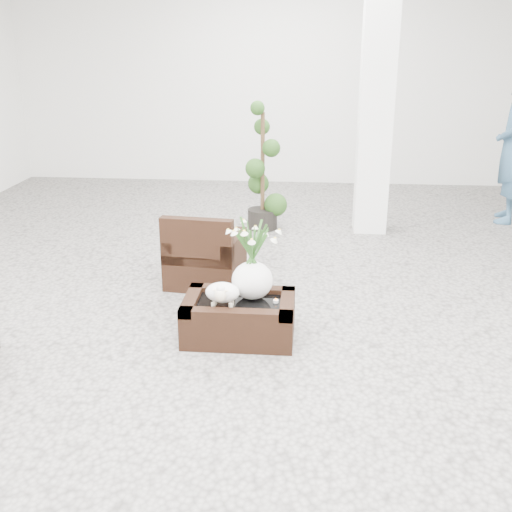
{
  "coord_description": "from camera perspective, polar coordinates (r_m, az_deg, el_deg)",
  "views": [
    {
      "loc": [
        0.44,
        -5.05,
        2.38
      ],
      "look_at": [
        0.0,
        -0.1,
        0.62
      ],
      "focal_mm": 44.03,
      "sensor_mm": 36.0,
      "label": 1
    }
  ],
  "objects": [
    {
      "name": "ground",
      "position": [
        5.6,
        0.09,
        -5.65
      ],
      "size": [
        11.0,
        11.0,
        0.0
      ],
      "primitive_type": "plane",
      "color": "gray",
      "rests_on": "ground"
    },
    {
      "name": "column",
      "position": [
        7.91,
        10.94,
        14.59
      ],
      "size": [
        0.4,
        0.4,
        3.5
      ],
      "primitive_type": "cube",
      "color": "white",
      "rests_on": "ground"
    },
    {
      "name": "coffee_table",
      "position": [
        5.2,
        -1.54,
        -5.8
      ],
      "size": [
        0.9,
        0.6,
        0.31
      ],
      "primitive_type": "cube",
      "color": "black",
      "rests_on": "ground"
    },
    {
      "name": "sheep_figurine",
      "position": [
        5.02,
        -3.06,
        -3.52
      ],
      "size": [
        0.28,
        0.23,
        0.21
      ],
      "primitive_type": "ellipsoid",
      "color": "white",
      "rests_on": "coffee_table"
    },
    {
      "name": "planter_narcissus",
      "position": [
        5.08,
        -0.34,
        0.33
      ],
      "size": [
        0.44,
        0.44,
        0.8
      ],
      "primitive_type": null,
      "color": "white",
      "rests_on": "coffee_table"
    },
    {
      "name": "tealight",
      "position": [
        5.13,
        1.81,
        -4.09
      ],
      "size": [
        0.04,
        0.04,
        0.03
      ],
      "primitive_type": "cylinder",
      "color": "white",
      "rests_on": "coffee_table"
    },
    {
      "name": "armchair",
      "position": [
        6.28,
        -4.62,
        0.82
      ],
      "size": [
        0.77,
        0.75,
        0.75
      ],
      "primitive_type": "cube",
      "rotation": [
        0.0,
        0.0,
        3.03
      ],
      "color": "black",
      "rests_on": "ground"
    },
    {
      "name": "topiary",
      "position": [
        7.97,
        0.6,
        8.02
      ],
      "size": [
        0.42,
        0.42,
        1.59
      ],
      "primitive_type": null,
      "color": "#1F3D13",
      "rests_on": "ground"
    }
  ]
}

